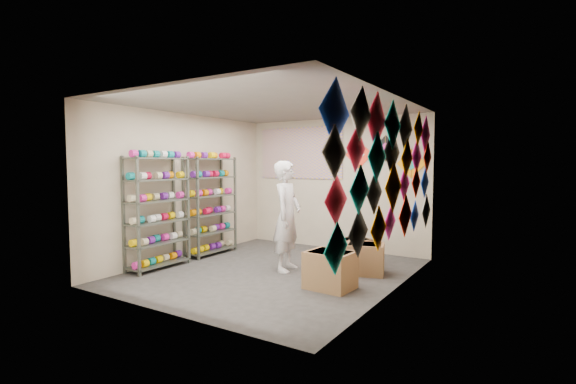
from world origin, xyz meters
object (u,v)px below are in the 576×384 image
Objects in this scene: carton_b at (365,259)px; shelf_rack_front at (157,213)px; shopkeeper at (287,216)px; carton_a at (330,270)px; shelf_rack_back at (211,206)px; carton_c at (354,252)px.

shelf_rack_front is at bearing -170.84° from carton_b.
carton_a is (1.05, -0.52, -0.64)m from shopkeeper.
shelf_rack_front is at bearing -90.00° from shelf_rack_back.
carton_b is at bearing -32.45° from carton_c.
carton_a is 1.52m from carton_c.
carton_a is (2.98, -0.77, -0.69)m from shelf_rack_back.
shelf_rack_front reaches higher than carton_b.
carton_a is at bearing -14.55° from shelf_rack_back.
shelf_rack_front is 3.17× the size of carton_b.
carton_b is (3.10, 0.23, -0.70)m from shelf_rack_back.
shelf_rack_front is 2.19m from shopkeeper.
shelf_rack_back is at bearing 71.73° from shopkeeper.
shelf_rack_back is 1.04× the size of shopkeeper.
carton_a reaches higher than carton_b.
shelf_rack_front is 3.46m from carton_c.
carton_c is at bearing 14.94° from shelf_rack_back.
carton_c is at bearing 103.75° from carton_a.
carton_b is at bearing 86.70° from carton_a.
shelf_rack_back reaches higher than carton_c.
shelf_rack_back reaches higher than carton_b.
carton_c is at bearing -49.21° from shopkeeper.
carton_a is at bearing -126.82° from shopkeeper.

